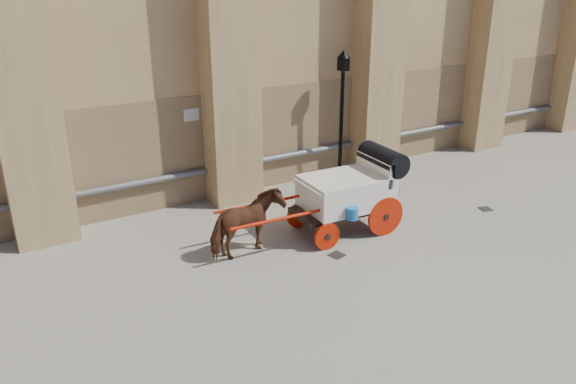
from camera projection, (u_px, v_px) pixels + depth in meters
ground at (337, 239)px, 13.59m from camera, size 90.00×90.00×0.00m
horse at (247, 224)px, 12.63m from camera, size 1.89×1.15×1.49m
carriage at (352, 189)px, 13.74m from camera, size 4.68×1.69×2.02m
street_lamp at (342, 114)px, 16.59m from camera, size 0.37×0.37×3.97m
drain_grate_near at (337, 255)px, 12.83m from camera, size 0.38×0.38×0.01m
drain_grate_far at (486, 209)px, 15.30m from camera, size 0.40×0.40×0.01m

